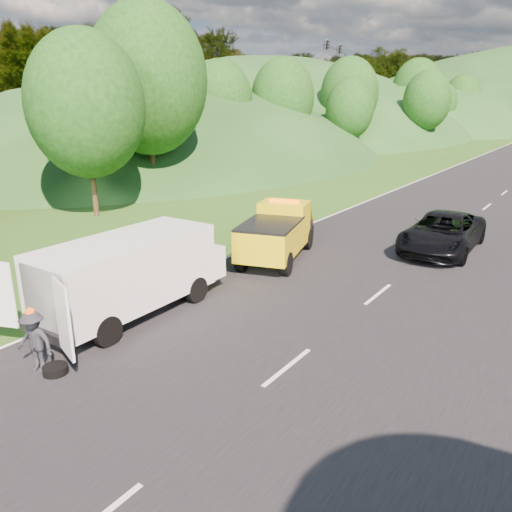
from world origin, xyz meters
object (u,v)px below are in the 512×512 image
Objects in this scene: tow_truck at (277,232)px; suitcase at (140,276)px; child at (197,291)px; passing_suv at (440,251)px; woman at (168,293)px; spare_tire at (56,374)px; worker at (39,371)px; white_van at (132,271)px.

tow_truck reaches higher than suitcase.
passing_suv is at bearing 80.74° from child.
child is at bearing -110.48° from tow_truck.
woman is 1.45m from suitcase.
spare_tire is at bearing -61.69° from suitcase.
spare_tire is at bearing 4.62° from worker.
child is 11.41m from passing_suv.
woman is 5.67m from spare_tire.
woman is at bearing -113.12° from child.
passing_suv is (5.67, 9.90, 0.00)m from child.
tow_truck reaches higher than spare_tire.
worker reaches higher than woman.
tow_truck is at bearing -15.48° from woman.
spare_tire is at bearing -108.34° from passing_suv.
passing_suv is (4.82, 16.07, 0.00)m from spare_tire.
passing_suv is (5.37, 5.11, -1.16)m from tow_truck.
worker is 2.60× the size of spare_tire.
child is 6.24m from spare_tire.
woman is at bearing -1.10° from suitcase.
passing_suv is (6.36, 10.62, 0.00)m from woman.
passing_suv is at bearing -36.16° from woman.
passing_suv reaches higher than spare_tire.
white_van is at bearing -174.16° from woman.
worker is at bearing -66.04° from child.
suitcase is at bearing 99.35° from worker.
child is at bearing 97.88° from spare_tire.
white_van reaches higher than worker.
tow_truck is 7.50m from passing_suv.
suitcase is at bearing 83.66° from woman.
woman is (-0.36, 1.82, -1.41)m from white_van.
woman is at bearing 100.01° from white_van.
spare_tire is (1.19, -3.63, -1.41)m from white_van.
child is at bearing -48.91° from woman.
passing_suv reaches higher than woman.
passing_suv is at bearing 73.32° from spare_tire.
woman is 2.41× the size of spare_tire.
tow_truck is 9.59× the size of spare_tire.
tow_truck is 3.69× the size of worker.
spare_tire is at bearing -72.97° from white_van.
white_van reaches higher than suitcase.
passing_suv is at bearing 53.74° from suitcase.
suitcase is (-2.48, 5.65, 0.32)m from worker.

